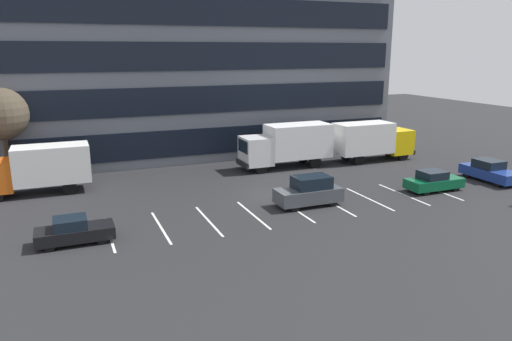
% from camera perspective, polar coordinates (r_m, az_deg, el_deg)
% --- Properties ---
extents(ground_plane, '(120.00, 120.00, 0.00)m').
position_cam_1_polar(ground_plane, '(33.22, 2.04, -2.92)').
color(ground_plane, '#262628').
extents(office_building, '(35.08, 14.08, 21.60)m').
position_cam_1_polar(office_building, '(48.70, -6.88, 15.27)').
color(office_building, slate).
rests_on(office_building, ground_plane).
extents(lot_markings, '(22.54, 5.40, 0.01)m').
position_cam_1_polar(lot_markings, '(30.45, 4.55, -4.56)').
color(lot_markings, silver).
rests_on(lot_markings, ground_plane).
extents(box_truck_white, '(7.86, 2.60, 3.64)m').
position_cam_1_polar(box_truck_white, '(40.61, 3.73, 3.18)').
color(box_truck_white, white).
rests_on(box_truck_white, ground_plane).
extents(box_truck_yellow, '(7.48, 2.48, 3.47)m').
position_cam_1_polar(box_truck_yellow, '(44.31, 13.54, 3.60)').
color(box_truck_yellow, yellow).
rests_on(box_truck_yellow, ground_plane).
extents(box_truck_orange, '(7.20, 2.38, 3.34)m').
position_cam_1_polar(box_truck_orange, '(36.27, -24.37, 0.33)').
color(box_truck_orange, '#D85914').
rests_on(box_truck_orange, ground_plane).
extents(sedan_navy, '(1.88, 4.49, 1.61)m').
position_cam_1_polar(sedan_navy, '(40.67, 25.90, -0.07)').
color(sedan_navy, navy).
rests_on(sedan_navy, ground_plane).
extents(sedan_forest, '(4.10, 1.72, 1.47)m').
position_cam_1_polar(sedan_forest, '(36.29, 20.24, -1.20)').
color(sedan_forest, '#0C5933').
rests_on(sedan_forest, ground_plane).
extents(suv_charcoal, '(4.24, 1.80, 1.92)m').
position_cam_1_polar(suv_charcoal, '(31.00, 6.30, -2.47)').
color(suv_charcoal, '#474C51').
rests_on(suv_charcoal, ground_plane).
extents(sedan_black, '(3.88, 1.63, 1.39)m').
position_cam_1_polar(sedan_black, '(26.68, -20.70, -6.71)').
color(sedan_black, black).
rests_on(sedan_black, ground_plane).
extents(bare_tree, '(3.79, 3.79, 7.11)m').
position_cam_1_polar(bare_tree, '(39.57, -27.90, 5.90)').
color(bare_tree, '#473323').
rests_on(bare_tree, ground_plane).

